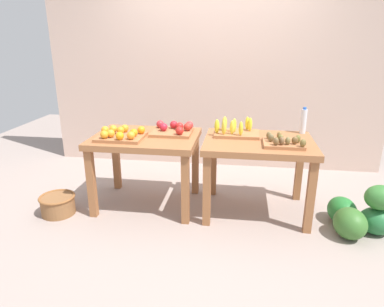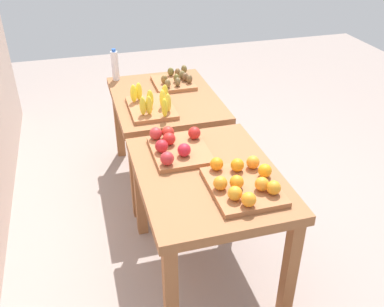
{
  "view_description": "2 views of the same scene",
  "coord_description": "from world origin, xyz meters",
  "views": [
    {
      "loc": [
        0.38,
        -3.2,
        1.69
      ],
      "look_at": [
        -0.08,
        -0.03,
        0.6
      ],
      "focal_mm": 32.06,
      "sensor_mm": 36.0,
      "label": 1
    },
    {
      "loc": [
        -2.51,
        0.65,
        2.14
      ],
      "look_at": [
        -0.05,
        -0.05,
        0.57
      ],
      "focal_mm": 40.34,
      "sensor_mm": 36.0,
      "label": 2
    }
  ],
  "objects": [
    {
      "name": "watermelon_pile",
      "position": [
        1.47,
        -0.27,
        0.17
      ],
      "size": [
        0.61,
        0.63,
        0.47
      ],
      "color": "#236835",
      "rests_on": "ground_plane"
    },
    {
      "name": "orange_bin",
      "position": [
        -0.77,
        -0.14,
        0.79
      ],
      "size": [
        0.46,
        0.37,
        0.11
      ],
      "color": "#A7673F",
      "rests_on": "display_table_left"
    },
    {
      "name": "display_table_right",
      "position": [
        0.56,
        0.0,
        0.64
      ],
      "size": [
        1.04,
        0.8,
        0.75
      ],
      "color": "#965D37",
      "rests_on": "ground_plane"
    },
    {
      "name": "display_table_left",
      "position": [
        -0.56,
        0.0,
        0.64
      ],
      "size": [
        1.04,
        0.8,
        0.75
      ],
      "color": "#965D37",
      "rests_on": "ground_plane"
    },
    {
      "name": "wicker_basket",
      "position": [
        -1.39,
        -0.35,
        0.1
      ],
      "size": [
        0.35,
        0.35,
        0.19
      ],
      "color": "brown",
      "rests_on": "ground_plane"
    },
    {
      "name": "apple_bin",
      "position": [
        -0.29,
        0.12,
        0.79
      ],
      "size": [
        0.4,
        0.34,
        0.11
      ],
      "color": "#A7673F",
      "rests_on": "display_table_left"
    },
    {
      "name": "kiwi_bin",
      "position": [
        0.77,
        -0.13,
        0.79
      ],
      "size": [
        0.37,
        0.33,
        0.1
      ],
      "color": "#A7673F",
      "rests_on": "display_table_right"
    },
    {
      "name": "banana_crate",
      "position": [
        0.33,
        0.15,
        0.8
      ],
      "size": [
        0.45,
        0.32,
        0.17
      ],
      "color": "#A7673F",
      "rests_on": "display_table_right"
    },
    {
      "name": "water_bottle",
      "position": [
        1.01,
        0.32,
        0.88
      ],
      "size": [
        0.06,
        0.06,
        0.27
      ],
      "color": "silver",
      "rests_on": "display_table_right"
    },
    {
      "name": "back_wall",
      "position": [
        0.0,
        1.35,
        1.5
      ],
      "size": [
        4.4,
        0.12,
        3.0
      ],
      "primitive_type": "cube",
      "color": "#CBAC9B",
      "rests_on": "ground_plane"
    },
    {
      "name": "ground_plane",
      "position": [
        0.0,
        0.0,
        0.0
      ],
      "size": [
        8.0,
        8.0,
        0.0
      ],
      "primitive_type": "plane",
      "color": "gray"
    }
  ]
}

